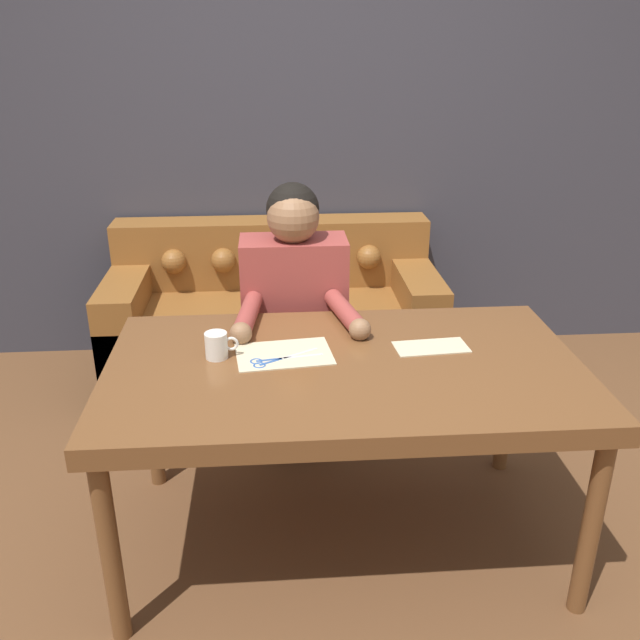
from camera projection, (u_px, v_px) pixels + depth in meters
ground_plane at (336, 545)px, 2.49m from camera, size 16.00×16.00×0.00m
wall_back at (306, 121)px, 3.62m from camera, size 8.00×0.06×2.60m
dining_table at (344, 381)px, 2.27m from camera, size 1.58×0.91×0.73m
couch at (274, 322)px, 3.63m from camera, size 1.70×0.78×0.80m
person at (295, 322)px, 2.84m from camera, size 0.50×0.62×1.20m
pattern_paper_main at (284, 354)px, 2.30m from camera, size 0.34×0.25×0.00m
pattern_paper_offcut at (431, 347)px, 2.35m from camera, size 0.26×0.14×0.00m
scissors at (274, 360)px, 2.26m from camera, size 0.25×0.14×0.01m
mug at (217, 345)px, 2.27m from camera, size 0.11×0.08×0.09m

